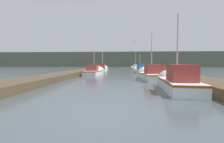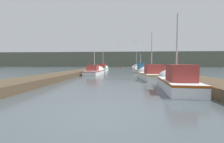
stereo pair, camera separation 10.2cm
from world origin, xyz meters
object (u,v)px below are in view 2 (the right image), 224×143
at_px(fishing_boat_3, 140,70).
at_px(mooring_piling_1, 182,76).
at_px(fishing_boat_5, 136,68).
at_px(seagull_lead, 135,42).
at_px(fishing_boat_2, 95,72).
at_px(fishing_boat_4, 103,69).
at_px(channel_buoy, 121,68).
at_px(seagull_1, 118,45).
at_px(fishing_boat_1, 151,75).
at_px(fishing_boat_0, 176,81).
at_px(mooring_piling_0, 102,67).

bearing_deg(fishing_boat_3, mooring_piling_1, -89.20).
xyz_separation_m(fishing_boat_3, fishing_boat_5, (0.19, 9.47, -0.04)).
bearing_deg(seagull_lead, fishing_boat_5, 135.90).
bearing_deg(fishing_boat_2, fishing_boat_5, 68.62).
bearing_deg(fishing_boat_4, seagull_lead, -59.47).
bearing_deg(channel_buoy, fishing_boat_3, -79.95).
bearing_deg(fishing_boat_4, fishing_boat_3, -38.32).
bearing_deg(channel_buoy, seagull_1, -90.54).
height_order(fishing_boat_1, fishing_boat_2, fishing_boat_1).
xyz_separation_m(fishing_boat_0, mooring_piling_0, (-7.94, 26.02, 0.13)).
xyz_separation_m(fishing_boat_2, fishing_boat_4, (-0.16, 9.55, 0.06)).
bearing_deg(fishing_boat_3, fishing_boat_1, -95.03).
bearing_deg(mooring_piling_1, fishing_boat_2, 129.10).
distance_m(fishing_boat_4, channel_buoy, 14.45).
bearing_deg(mooring_piling_0, seagull_1, -66.98).
xyz_separation_m(fishing_boat_4, mooring_piling_1, (7.90, -19.06, 0.22)).
height_order(fishing_boat_0, fishing_boat_2, fishing_boat_0).
xyz_separation_m(fishing_boat_0, seagull_1, (-3.89, 16.48, 4.07)).
xyz_separation_m(fishing_boat_3, seagull_1, (-3.58, 0.93, 4.10)).
bearing_deg(seagull_1, fishing_boat_3, 48.94).
height_order(fishing_boat_2, fishing_boat_3, fishing_boat_2).
bearing_deg(channel_buoy, fishing_boat_0, -83.90).
relative_size(fishing_boat_2, channel_buoy, 5.25).
relative_size(fishing_boat_5, mooring_piling_1, 4.26).
height_order(fishing_boat_2, seagull_1, seagull_1).
bearing_deg(fishing_boat_3, fishing_boat_5, 84.46).
bearing_deg(seagull_lead, fishing_boat_3, 126.20).
relative_size(fishing_boat_1, seagull_1, 8.98).
bearing_deg(seagull_lead, channel_buoy, 147.01).
relative_size(seagull_lead, seagull_1, 0.92).
distance_m(channel_buoy, seagull_lead, 23.80).
relative_size(mooring_piling_0, seagull_1, 2.22).
bearing_deg(fishing_boat_3, channel_buoy, 95.67).
relative_size(mooring_piling_0, mooring_piling_1, 0.90).
distance_m(fishing_boat_1, mooring_piling_1, 3.99).
bearing_deg(fishing_boat_2, mooring_piling_1, -46.59).
distance_m(fishing_boat_5, mooring_piling_1, 23.40).
relative_size(channel_buoy, seagull_1, 1.84).
height_order(fishing_boat_4, mooring_piling_0, fishing_boat_4).
bearing_deg(seagull_lead, fishing_boat_2, -125.25).
distance_m(mooring_piling_0, channel_buoy, 9.75).
xyz_separation_m(fishing_boat_4, seagull_lead, (5.54, -9.23, 3.93)).
bearing_deg(fishing_boat_1, seagull_lead, 94.56).
bearing_deg(fishing_boat_2, seagull_lead, 7.71).
distance_m(fishing_boat_4, seagull_1, 6.64).
xyz_separation_m(fishing_boat_3, seagull_lead, (-1.10, -4.06, 3.94)).
relative_size(fishing_boat_2, mooring_piling_0, 4.35).
relative_size(fishing_boat_1, channel_buoy, 4.88).
height_order(fishing_boat_1, seagull_1, seagull_1).
relative_size(fishing_boat_3, mooring_piling_0, 4.30).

